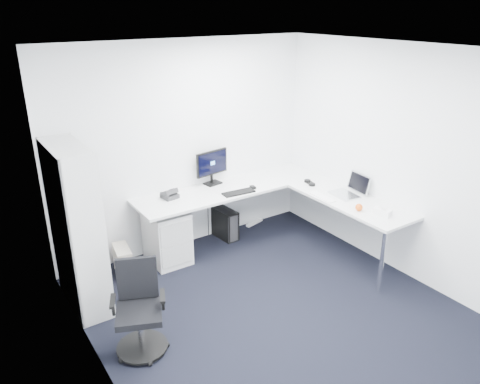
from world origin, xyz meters
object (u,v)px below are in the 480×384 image
bookshelf (77,229)px  laptop (345,186)px  monitor (212,167)px  l_desk (251,223)px  task_chair (139,311)px

bookshelf → laptop: (3.14, -0.74, 0.04)m
bookshelf → monitor: bearing=15.4°
l_desk → task_chair: 2.22m
bookshelf → monitor: (1.96, 0.54, 0.15)m
bookshelf → laptop: 3.22m
bookshelf → task_chair: (0.20, -1.08, -0.45)m
task_chair → laptop: (2.93, 0.34, 0.49)m
task_chair → laptop: 2.99m
bookshelf → laptop: bearing=-13.3°
monitor → laptop: (1.18, -1.28, -0.11)m
task_chair → laptop: laptop is taller
bookshelf → laptop: bookshelf is taller
l_desk → laptop: bearing=-35.7°
l_desk → bookshelf: (-2.17, 0.05, 0.50)m
monitor → laptop: 1.75m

